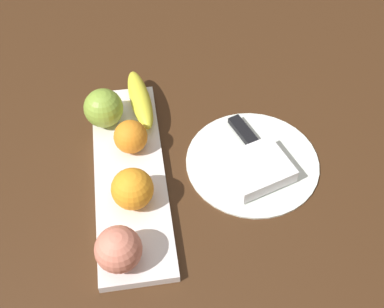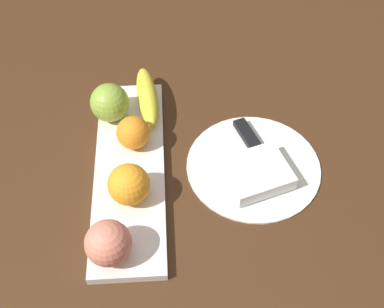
{
  "view_description": "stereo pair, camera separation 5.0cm",
  "coord_description": "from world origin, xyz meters",
  "px_view_note": "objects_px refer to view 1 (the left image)",
  "views": [
    {
      "loc": [
        0.51,
        0.07,
        0.74
      ],
      "look_at": [
        -0.05,
        0.15,
        0.05
      ],
      "focal_mm": 46.34,
      "sensor_mm": 36.0,
      "label": 1
    },
    {
      "loc": [
        0.52,
        0.12,
        0.74
      ],
      "look_at": [
        -0.05,
        0.15,
        0.05
      ],
      "focal_mm": 46.34,
      "sensor_mm": 36.0,
      "label": 2
    }
  ],
  "objects_px": {
    "orange_near_banana": "(132,189)",
    "apple": "(105,108)",
    "peach": "(118,249)",
    "dinner_plate": "(252,161)",
    "folded_napkin": "(257,169)",
    "knife": "(249,139)",
    "orange_near_apple": "(131,137)",
    "banana": "(140,99)",
    "fruit_tray": "(130,174)"
  },
  "relations": [
    {
      "from": "apple",
      "to": "knife",
      "type": "relative_size",
      "value": 0.43
    },
    {
      "from": "peach",
      "to": "folded_napkin",
      "type": "relative_size",
      "value": 0.66
    },
    {
      "from": "orange_near_apple",
      "to": "dinner_plate",
      "type": "height_order",
      "value": "orange_near_apple"
    },
    {
      "from": "apple",
      "to": "peach",
      "type": "bearing_deg",
      "value": 1.38
    },
    {
      "from": "apple",
      "to": "orange_near_banana",
      "type": "relative_size",
      "value": 1.04
    },
    {
      "from": "orange_near_banana",
      "to": "peach",
      "type": "relative_size",
      "value": 0.98
    },
    {
      "from": "dinner_plate",
      "to": "knife",
      "type": "relative_size",
      "value": 1.43
    },
    {
      "from": "apple",
      "to": "folded_napkin",
      "type": "relative_size",
      "value": 0.68
    },
    {
      "from": "orange_near_banana",
      "to": "folded_napkin",
      "type": "distance_m",
      "value": 0.23
    },
    {
      "from": "banana",
      "to": "peach",
      "type": "xyz_separation_m",
      "value": [
        0.34,
        -0.06,
        0.02
      ]
    },
    {
      "from": "orange_near_banana",
      "to": "fruit_tray",
      "type": "bearing_deg",
      "value": -176.59
    },
    {
      "from": "orange_near_banana",
      "to": "banana",
      "type": "bearing_deg",
      "value": 172.3
    },
    {
      "from": "apple",
      "to": "dinner_plate",
      "type": "relative_size",
      "value": 0.3
    },
    {
      "from": "dinner_plate",
      "to": "knife",
      "type": "bearing_deg",
      "value": 175.8
    },
    {
      "from": "orange_near_banana",
      "to": "apple",
      "type": "bearing_deg",
      "value": -169.32
    },
    {
      "from": "fruit_tray",
      "to": "knife",
      "type": "relative_size",
      "value": 2.48
    },
    {
      "from": "dinner_plate",
      "to": "folded_napkin",
      "type": "height_order",
      "value": "folded_napkin"
    },
    {
      "from": "peach",
      "to": "knife",
      "type": "bearing_deg",
      "value": 130.89
    },
    {
      "from": "fruit_tray",
      "to": "knife",
      "type": "distance_m",
      "value": 0.24
    },
    {
      "from": "fruit_tray",
      "to": "dinner_plate",
      "type": "relative_size",
      "value": 1.74
    },
    {
      "from": "banana",
      "to": "dinner_plate",
      "type": "distance_m",
      "value": 0.26
    },
    {
      "from": "folded_napkin",
      "to": "orange_near_apple",
      "type": "bearing_deg",
      "value": -111.58
    },
    {
      "from": "banana",
      "to": "orange_near_banana",
      "type": "height_order",
      "value": "orange_near_banana"
    },
    {
      "from": "orange_near_banana",
      "to": "dinner_plate",
      "type": "height_order",
      "value": "orange_near_banana"
    },
    {
      "from": "banana",
      "to": "knife",
      "type": "bearing_deg",
      "value": 53.46
    },
    {
      "from": "folded_napkin",
      "to": "knife",
      "type": "bearing_deg",
      "value": 177.43
    },
    {
      "from": "orange_near_banana",
      "to": "folded_napkin",
      "type": "xyz_separation_m",
      "value": [
        -0.03,
        0.23,
        -0.03
      ]
    },
    {
      "from": "apple",
      "to": "dinner_plate",
      "type": "distance_m",
      "value": 0.3
    },
    {
      "from": "fruit_tray",
      "to": "knife",
      "type": "xyz_separation_m",
      "value": [
        -0.05,
        0.24,
        0.0
      ]
    },
    {
      "from": "orange_near_banana",
      "to": "peach",
      "type": "bearing_deg",
      "value": -14.98
    },
    {
      "from": "apple",
      "to": "orange_near_banana",
      "type": "bearing_deg",
      "value": 10.68
    },
    {
      "from": "orange_near_apple",
      "to": "fruit_tray",
      "type": "bearing_deg",
      "value": -9.24
    },
    {
      "from": "folded_napkin",
      "to": "knife",
      "type": "distance_m",
      "value": 0.08
    },
    {
      "from": "banana",
      "to": "orange_near_apple",
      "type": "relative_size",
      "value": 2.62
    },
    {
      "from": "apple",
      "to": "folded_napkin",
      "type": "xyz_separation_m",
      "value": [
        0.16,
        0.27,
        -0.03
      ]
    },
    {
      "from": "orange_near_banana",
      "to": "dinner_plate",
      "type": "xyz_separation_m",
      "value": [
        -0.07,
        0.23,
        -0.05
      ]
    },
    {
      "from": "banana",
      "to": "folded_napkin",
      "type": "relative_size",
      "value": 1.47
    },
    {
      "from": "folded_napkin",
      "to": "knife",
      "type": "height_order",
      "value": "folded_napkin"
    },
    {
      "from": "fruit_tray",
      "to": "orange_near_apple",
      "type": "distance_m",
      "value": 0.07
    },
    {
      "from": "dinner_plate",
      "to": "folded_napkin",
      "type": "bearing_deg",
      "value": 0.0
    },
    {
      "from": "fruit_tray",
      "to": "apple",
      "type": "relative_size",
      "value": 5.75
    },
    {
      "from": "orange_near_apple",
      "to": "orange_near_banana",
      "type": "distance_m",
      "value": 0.12
    },
    {
      "from": "orange_near_banana",
      "to": "knife",
      "type": "bearing_deg",
      "value": 116.4
    },
    {
      "from": "apple",
      "to": "peach",
      "type": "xyz_separation_m",
      "value": [
        0.31,
        0.01,
        -0.0
      ]
    },
    {
      "from": "banana",
      "to": "dinner_plate",
      "type": "height_order",
      "value": "banana"
    },
    {
      "from": "orange_near_banana",
      "to": "dinner_plate",
      "type": "relative_size",
      "value": 0.29
    },
    {
      "from": "orange_near_apple",
      "to": "banana",
      "type": "bearing_deg",
      "value": 166.55
    },
    {
      "from": "banana",
      "to": "knife",
      "type": "height_order",
      "value": "banana"
    },
    {
      "from": "fruit_tray",
      "to": "peach",
      "type": "distance_m",
      "value": 0.19
    },
    {
      "from": "knife",
      "to": "apple",
      "type": "bearing_deg",
      "value": -126.59
    }
  ]
}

